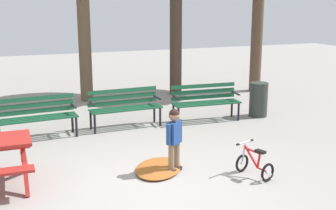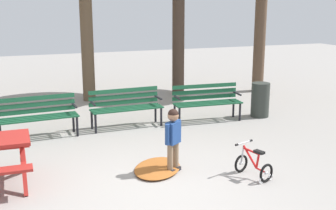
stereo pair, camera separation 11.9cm
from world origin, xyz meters
TOP-DOWN VIEW (x-y plane):
  - ground at (0.00, 0.00)m, footprint 36.00×36.00m
  - park_bench_far_left at (-1.39, 3.27)m, footprint 1.63×0.55m
  - park_bench_left at (0.51, 3.40)m, footprint 1.61×0.51m
  - park_bench_right at (2.42, 3.23)m, footprint 1.63×0.57m
  - child_standing at (0.54, 0.57)m, footprint 0.34×0.28m
  - kids_bicycle at (1.66, -0.11)m, footprint 0.50×0.62m
  - leaf_pile at (0.32, 0.72)m, footprint 1.21×1.29m
  - trash_bin at (3.81, 3.11)m, footprint 0.44×0.44m

SIDE VIEW (x-z plane):
  - ground at x=0.00m, z-range 0.00..0.00m
  - leaf_pile at x=0.32m, z-range 0.00..0.07m
  - kids_bicycle at x=1.66m, z-range -0.07..0.47m
  - trash_bin at x=3.81m, z-range 0.00..0.83m
  - park_bench_far_left at x=-1.39m, z-range 0.08..0.94m
  - park_bench_left at x=0.51m, z-range 0.08..0.94m
  - park_bench_right at x=2.42m, z-range 0.08..0.94m
  - child_standing at x=0.54m, z-range 0.09..1.16m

